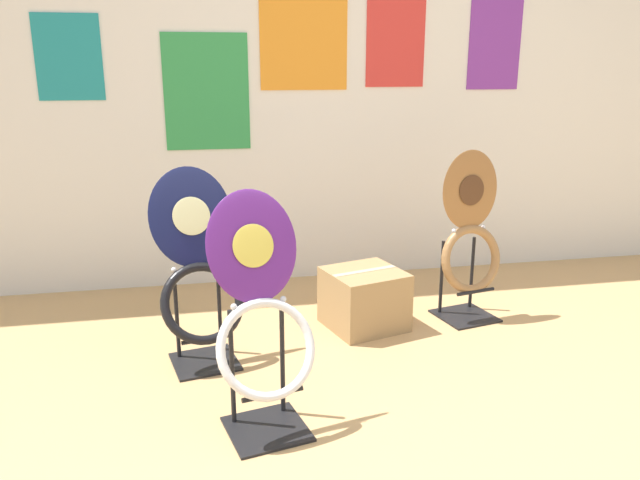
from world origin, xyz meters
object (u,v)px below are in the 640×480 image
Objects in this scene: toilet_seat_display_purple_note at (261,318)px; toilet_seat_display_woodgrain at (470,246)px; storage_box at (364,299)px; toilet_seat_display_navy_moon at (199,276)px.

toilet_seat_display_woodgrain is (1.17, 0.83, -0.03)m from toilet_seat_display_purple_note.
toilet_seat_display_woodgrain is 0.62m from storage_box.
toilet_seat_display_woodgrain reaches higher than toilet_seat_display_navy_moon.
toilet_seat_display_navy_moon is 0.88m from storage_box.
storage_box is (-0.56, -0.01, -0.25)m from toilet_seat_display_woodgrain.
toilet_seat_display_navy_moon reaches higher than storage_box.
toilet_seat_display_purple_note reaches higher than toilet_seat_display_navy_moon.
storage_box is at bearing 53.50° from toilet_seat_display_purple_note.
toilet_seat_display_purple_note reaches higher than storage_box.
toilet_seat_display_woodgrain reaches higher than toilet_seat_display_purple_note.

